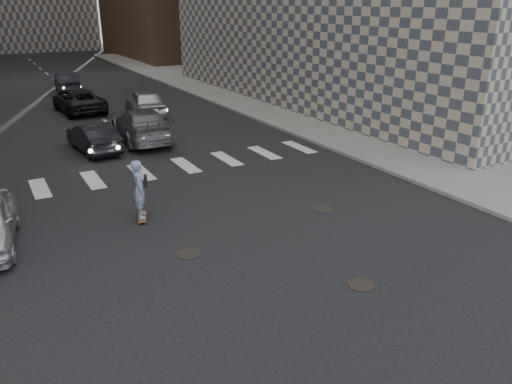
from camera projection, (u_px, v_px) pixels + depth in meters
ground at (270, 255)px, 14.14m from camera, size 160.00×160.00×0.00m
sidewalk_right at (301, 98)px, 37.04m from camera, size 13.00×80.00×0.15m
manhole_a at (361, 284)px, 12.65m from camera, size 0.70×0.70×0.02m
manhole_b at (189, 253)px, 14.21m from camera, size 0.70×0.70×0.02m
manhole_c at (323, 209)px, 17.27m from camera, size 0.70×0.70×0.02m
skateboarder at (140, 189)px, 16.11m from camera, size 0.64×1.05×2.03m
traffic_car_a at (93, 137)px, 23.73m from camera, size 1.89×4.30×1.37m
traffic_car_b at (142, 125)px, 25.56m from camera, size 2.70×5.83×1.65m
traffic_car_c at (79, 101)px, 32.28m from camera, size 2.84×5.45×1.47m
traffic_car_d at (145, 102)px, 31.39m from camera, size 2.43×5.02×1.65m
traffic_car_e at (67, 82)px, 39.63m from camera, size 1.92×4.73×1.53m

